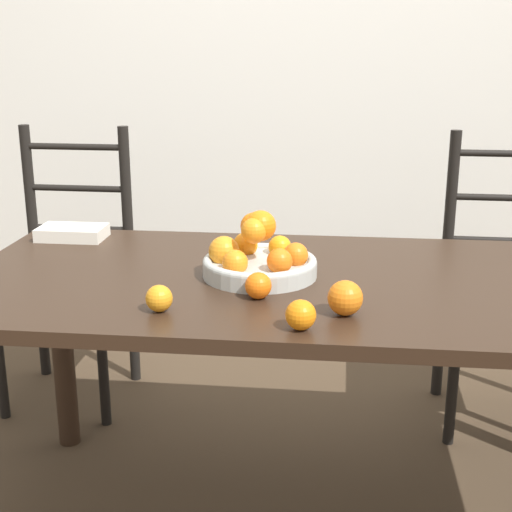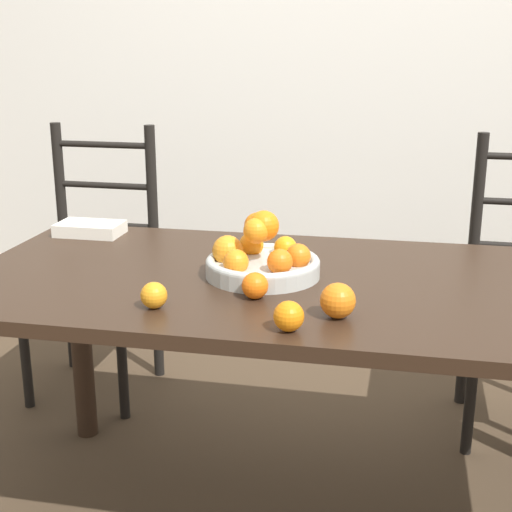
{
  "view_description": "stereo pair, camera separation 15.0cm",
  "coord_description": "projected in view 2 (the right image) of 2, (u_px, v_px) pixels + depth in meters",
  "views": [
    {
      "loc": [
        0.04,
        -1.72,
        1.29
      ],
      "look_at": [
        -0.14,
        -0.09,
        0.81
      ],
      "focal_mm": 50.0,
      "sensor_mm": 36.0,
      "label": 1
    },
    {
      "loc": [
        0.19,
        -1.7,
        1.29
      ],
      "look_at": [
        -0.14,
        -0.09,
        0.81
      ],
      "focal_mm": 50.0,
      "sensor_mm": 36.0,
      "label": 2
    }
  ],
  "objects": [
    {
      "name": "orange_loose_2",
      "position": [
        255.0,
        286.0,
        1.65
      ],
      "size": [
        0.06,
        0.06,
        0.06
      ],
      "color": "orange",
      "rests_on": "dining_table"
    },
    {
      "name": "orange_loose_1",
      "position": [
        338.0,
        301.0,
        1.53
      ],
      "size": [
        0.08,
        0.08,
        0.08
      ],
      "color": "orange",
      "rests_on": "dining_table"
    },
    {
      "name": "dining_table",
      "position": [
        317.0,
        314.0,
        1.82
      ],
      "size": [
        1.81,
        0.84,
        0.73
      ],
      "color": "black",
      "rests_on": "ground_plane"
    },
    {
      "name": "orange_loose_0",
      "position": [
        154.0,
        295.0,
        1.59
      ],
      "size": [
        0.06,
        0.06,
        0.06
      ],
      "color": "orange",
      "rests_on": "dining_table"
    },
    {
      "name": "fruit_bowl",
      "position": [
        261.0,
        258.0,
        1.81
      ],
      "size": [
        0.29,
        0.29,
        0.17
      ],
      "color": "#B2B7B2",
      "rests_on": "dining_table"
    },
    {
      "name": "orange_loose_3",
      "position": [
        289.0,
        316.0,
        1.46
      ],
      "size": [
        0.06,
        0.06,
        0.06
      ],
      "color": "orange",
      "rests_on": "dining_table"
    },
    {
      "name": "chair_left",
      "position": [
        95.0,
        271.0,
        2.7
      ],
      "size": [
        0.43,
        0.41,
        1.01
      ],
      "rotation": [
        0.0,
        0.0,
        -0.02
      ],
      "color": "black",
      "rests_on": "ground_plane"
    },
    {
      "name": "book_stack",
      "position": [
        90.0,
        229.0,
        2.21
      ],
      "size": [
        0.2,
        0.12,
        0.04
      ],
      "color": "silver",
      "rests_on": "dining_table"
    },
    {
      "name": "wall_back",
      "position": [
        362.0,
        44.0,
        2.97
      ],
      "size": [
        8.0,
        0.06,
        2.6
      ],
      "color": "silver",
      "rests_on": "ground_plane"
    }
  ]
}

